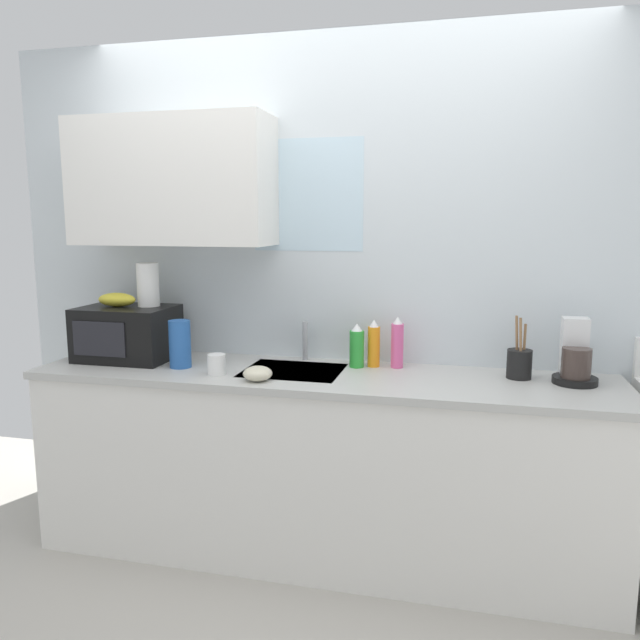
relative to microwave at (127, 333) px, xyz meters
The scene contains 14 objects.
kitchen_wall_assembly 0.97m from the microwave, 16.68° to the left, with size 3.48×0.42×2.50m.
counter_unit 1.17m from the microwave, ahead, with size 2.71×0.63×0.90m.
sink_faucet 0.91m from the microwave, 12.19° to the left, with size 0.03×0.03×0.20m, color #B2B5BA.
microwave is the anchor object (origin of this frame).
banana_bunch 0.18m from the microwave, behind, with size 0.20×0.11×0.07m, color gold.
paper_towel_roll 0.27m from the microwave, 27.17° to the left, with size 0.11×0.11×0.22m, color white.
coffee_maker 2.15m from the microwave, ahead, with size 0.19×0.21×0.28m.
dish_soap_bottle_green 1.17m from the microwave, ahead, with size 0.07×0.07×0.21m.
dish_soap_bottle_orange 1.25m from the microwave, ahead, with size 0.06×0.06×0.23m.
dish_soap_bottle_pink 1.37m from the microwave, ahead, with size 0.06×0.06×0.25m.
cereal_canister 0.35m from the microwave, 16.13° to the right, with size 0.10×0.10×0.23m, color #2659A5.
mug_white 0.60m from the microwave, 18.39° to the right, with size 0.08×0.08×0.10m, color white.
utensil_crock 1.92m from the microwave, ahead, with size 0.11×0.11×0.29m.
small_bowl 0.83m from the microwave, 17.52° to the right, with size 0.13×0.13×0.07m, color beige.
Camera 1 is at (0.66, -2.70, 1.61)m, focal length 34.47 mm.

